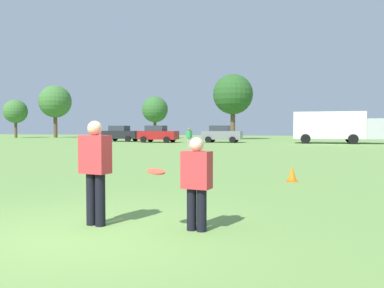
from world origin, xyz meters
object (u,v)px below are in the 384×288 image
Objects in this scene: parked_car_center at (222,134)px; bystander_far_jogger at (189,137)px; frisbee at (156,171)px; traffic_cone at (292,174)px; parked_car_mid_left at (158,134)px; player_defender at (197,179)px; box_truck at (335,126)px; player_thrower at (95,167)px; parked_car_near_left at (121,133)px.

parked_car_center is 12.60m from bystander_far_jogger.
frisbee is 0.58× the size of traffic_cone.
frisbee is at bearing -80.80° from parked_car_center.
parked_car_mid_left is at bearing 109.91° from frisbee.
player_defender is 0.90× the size of bystander_far_jogger.
player_defender is 36.80m from parked_car_center.
parked_car_mid_left reaches higher than bystander_far_jogger.
player_thrower is at bearing -100.41° from box_truck.
frisbee is 37.10m from box_truck.
parked_car_near_left is 11.88m from parked_car_center.
box_truck reaches higher than parked_car_center.
parked_car_near_left is (-19.68, 30.28, 0.69)m from traffic_cone.
player_thrower is at bearing 174.68° from frisbee.
box_truck is 17.39m from bystander_far_jogger.
parked_car_near_left is at bearing 160.39° from parked_car_mid_left.
player_thrower is 0.20× the size of box_truck.
player_thrower is at bearing -82.43° from parked_car_center.
traffic_cone is at bearing 77.74° from player_defender.
traffic_cone is 0.11× the size of parked_car_mid_left.
parked_car_near_left is 17.33m from bystander_far_jogger.
frisbee is at bearing -75.74° from bystander_far_jogger.
parked_car_near_left is at bearing 115.92° from frisbee.
box_truck is at bearing 82.09° from player_defender.
traffic_cone is at bearing -63.00° from parked_car_mid_left.
parked_car_mid_left reaches higher than player_thrower.
parked_car_center is (-6.48, 36.23, 0.13)m from player_defender.
player_thrower is 1.18× the size of player_defender.
player_thrower reaches higher than player_defender.
parked_car_center is at bearing 99.20° from frisbee.
player_thrower is 0.40× the size of parked_car_center.
frisbee is at bearing -70.09° from parked_car_mid_left.
bystander_far_jogger reaches higher than frisbee.
player_thrower is 40.13m from parked_car_near_left.
frisbee is (-0.58, -0.19, 0.12)m from player_defender.
player_defender is 0.17× the size of box_truck.
parked_car_near_left is (-18.36, 36.39, 0.13)m from player_defender.
parked_car_mid_left is at bearing -19.61° from parked_car_near_left.
bystander_far_jogger is (-11.69, -12.84, -0.86)m from box_truck.
parked_car_mid_left reaches higher than frisbee.
parked_car_center is at bearing -178.84° from box_truck.
parked_car_mid_left and parked_car_center have the same top height.
player_defender reaches higher than traffic_cone.
parked_car_center is (6.68, 1.69, 0.00)m from parked_car_mid_left.
parked_car_mid_left is at bearing -165.78° from parked_car_center.
parked_car_near_left is 23.44m from box_truck.
parked_car_center is at bearing 100.14° from player_defender.
player_defender is at bearing 3.29° from player_thrower.
parked_car_near_left reaches higher than player_defender.
parked_car_mid_left reaches higher than player_defender.
traffic_cone is (2.98, 6.20, -0.72)m from player_thrower.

